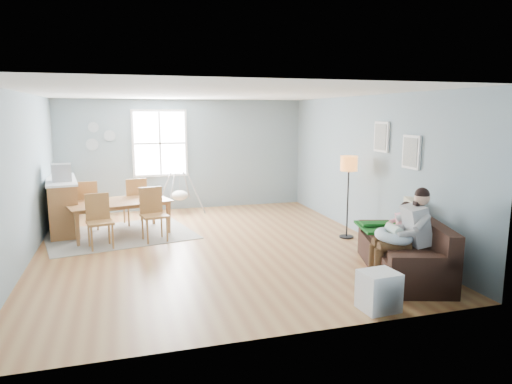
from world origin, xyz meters
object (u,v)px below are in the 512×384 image
object	(u,v)px
sofa	(406,254)
chair_se	(153,210)
chair_sw	(99,217)
baby_swing	(180,195)
storage_cube	(378,291)
counter	(63,204)
chair_ne	(136,198)
chair_nw	(87,202)
dining_table	(119,218)
father	(405,232)
monitor	(61,173)
floor_lamp	(349,170)
toddler	(399,224)

from	to	relation	value
sofa	chair_se	distance (m)	4.57
chair_sw	baby_swing	bearing A→B (deg)	55.33
storage_cube	baby_swing	xyz separation A→B (m)	(-1.62, 6.25, 0.19)
chair_sw	counter	size ratio (longest dim) A/B	0.49
chair_ne	counter	world-z (taller)	counter
chair_nw	dining_table	bearing A→B (deg)	-41.06
storage_cube	baby_swing	world-z (taller)	baby_swing
father	chair_nw	size ratio (longest dim) A/B	1.31
baby_swing	sofa	bearing A→B (deg)	-62.58
chair_nw	monitor	size ratio (longest dim) A/B	2.64
chair_ne	monitor	world-z (taller)	monitor
chair_ne	counter	size ratio (longest dim) A/B	0.52
chair_se	floor_lamp	bearing A→B (deg)	-13.83
sofa	father	xyz separation A→B (m)	(-0.22, -0.25, 0.42)
sofa	floor_lamp	xyz separation A→B (m)	(0.09, 2.05, 1.01)
sofa	counter	xyz separation A→B (m)	(-5.21, 4.21, 0.24)
floor_lamp	chair_se	xyz separation A→B (m)	(-3.58, 0.88, -0.73)
floor_lamp	dining_table	size ratio (longest dim) A/B	0.82
counter	chair_sw	bearing A→B (deg)	-62.80
chair_nw	baby_swing	xyz separation A→B (m)	(2.02, 1.20, -0.16)
dining_table	chair_sw	bearing A→B (deg)	-129.87
toddler	counter	size ratio (longest dim) A/B	0.43
storage_cube	counter	xyz separation A→B (m)	(-4.12, 5.24, 0.30)
floor_lamp	chair_nw	xyz separation A→B (m)	(-4.82, 1.98, -0.71)
dining_table	chair_nw	size ratio (longest dim) A/B	1.86
sofa	chair_nw	size ratio (longest dim) A/B	2.20
chair_sw	chair_se	distance (m)	0.97
father	toddler	bearing A→B (deg)	66.16
dining_table	monitor	xyz separation A→B (m)	(-1.04, 0.37, 0.89)
dining_table	chair_nw	xyz separation A→B (m)	(-0.63, 0.55, 0.26)
toddler	chair_ne	xyz separation A→B (m)	(-3.75, 4.02, -0.13)
storage_cube	chair_se	size ratio (longest dim) A/B	0.48
floor_lamp	monitor	size ratio (longest dim) A/B	4.05
monitor	chair_se	bearing A→B (deg)	-29.22
chair_nw	chair_ne	world-z (taller)	chair_nw
sofa	chair_ne	bearing A→B (deg)	131.67
chair_sw	chair_se	xyz separation A→B (m)	(0.95, 0.21, 0.03)
father	counter	bearing A→B (deg)	138.23
counter	monitor	world-z (taller)	monitor
chair_nw	floor_lamp	bearing A→B (deg)	-22.29
floor_lamp	baby_swing	size ratio (longest dim) A/B	1.39
toddler	baby_swing	bearing A→B (deg)	118.26
storage_cube	chair_ne	bearing A→B (deg)	116.97
chair_ne	baby_swing	bearing A→B (deg)	43.37
baby_swing	toddler	bearing A→B (deg)	-61.74
monitor	baby_swing	distance (m)	2.90
monitor	chair_nw	bearing A→B (deg)	22.54
sofa	chair_nw	bearing A→B (deg)	139.62
dining_table	counter	world-z (taller)	counter
father	storage_cube	distance (m)	1.27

